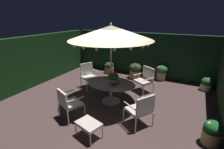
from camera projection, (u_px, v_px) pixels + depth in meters
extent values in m
cube|color=#503B39|center=(105.00, 105.00, 5.65)|extent=(7.50, 7.44, 0.02)
cube|color=#15311C|center=(139.00, 54.00, 8.28)|extent=(7.50, 0.30, 2.11)
cube|color=#153717|center=(29.00, 62.00, 6.82)|extent=(0.30, 7.44, 2.11)
cylinder|color=silver|center=(111.00, 101.00, 5.85)|extent=(0.66, 0.66, 0.03)
cylinder|color=silver|center=(111.00, 93.00, 5.73)|extent=(0.09, 0.09, 0.69)
ellipsoid|color=#9DA6AF|center=(111.00, 83.00, 5.61)|extent=(1.71, 1.27, 0.03)
cylinder|color=silver|center=(111.00, 71.00, 5.45)|extent=(0.06, 0.06, 2.33)
cone|color=beige|center=(111.00, 33.00, 5.04)|extent=(2.66, 2.66, 0.44)
sphere|color=silver|center=(111.00, 24.00, 4.95)|extent=(0.07, 0.07, 0.07)
sphere|color=#F9DB8C|center=(148.00, 45.00, 4.57)|extent=(0.08, 0.08, 0.08)
sphere|color=#F9DB8C|center=(150.00, 43.00, 5.01)|extent=(0.08, 0.08, 0.08)
sphere|color=#F9DB8C|center=(146.00, 41.00, 5.40)|extent=(0.08, 0.08, 0.08)
sphere|color=#F9DB8C|center=(140.00, 39.00, 5.74)|extent=(0.08, 0.08, 0.08)
sphere|color=#F9DB8C|center=(130.00, 38.00, 6.05)|extent=(0.08, 0.08, 0.08)
sphere|color=#F9DB8C|center=(120.00, 37.00, 6.21)|extent=(0.08, 0.08, 0.08)
sphere|color=#F9DB8C|center=(110.00, 37.00, 6.26)|extent=(0.08, 0.08, 0.08)
sphere|color=#F9DB8C|center=(98.00, 38.00, 6.16)|extent=(0.08, 0.08, 0.08)
sphere|color=#F9DB8C|center=(90.00, 38.00, 5.98)|extent=(0.08, 0.08, 0.08)
sphere|color=#F9DB8C|center=(81.00, 39.00, 5.67)|extent=(0.08, 0.08, 0.08)
sphere|color=#F9DB8C|center=(74.00, 41.00, 5.26)|extent=(0.08, 0.08, 0.08)
sphere|color=#F9DB8C|center=(72.00, 44.00, 4.86)|extent=(0.08, 0.08, 0.08)
sphere|color=#F9DB8C|center=(74.00, 46.00, 4.53)|extent=(0.08, 0.08, 0.08)
sphere|color=#F9DB8C|center=(83.00, 48.00, 4.22)|extent=(0.08, 0.08, 0.08)
sphere|color=#F9DB8C|center=(97.00, 49.00, 4.05)|extent=(0.08, 0.08, 0.08)
sphere|color=#F9DB8C|center=(114.00, 50.00, 4.01)|extent=(0.08, 0.08, 0.08)
sphere|color=#F9DB8C|center=(131.00, 49.00, 4.11)|extent=(0.08, 0.08, 0.08)
sphere|color=#F9DB8C|center=(143.00, 47.00, 4.34)|extent=(0.08, 0.08, 0.08)
cylinder|color=#816C50|center=(113.00, 83.00, 5.47)|extent=(0.15, 0.15, 0.09)
cylinder|color=#7E6B4F|center=(113.00, 80.00, 5.43)|extent=(0.34, 0.34, 0.12)
ellipsoid|color=#1A4A25|center=(113.00, 76.00, 5.39)|extent=(0.37, 0.37, 0.22)
sphere|color=#DE536A|center=(113.00, 74.00, 5.36)|extent=(0.13, 0.13, 0.13)
cylinder|color=silver|center=(99.00, 83.00, 6.87)|extent=(0.04, 0.04, 0.42)
cylinder|color=silver|center=(87.00, 87.00, 6.55)|extent=(0.04, 0.04, 0.42)
cylinder|color=silver|center=(93.00, 79.00, 7.28)|extent=(0.04, 0.04, 0.42)
cylinder|color=silver|center=(81.00, 82.00, 6.96)|extent=(0.04, 0.04, 0.42)
cube|color=silver|center=(90.00, 77.00, 6.83)|extent=(0.73, 0.74, 0.07)
cube|color=silver|center=(87.00, 69.00, 6.93)|extent=(0.30, 0.52, 0.52)
cylinder|color=silver|center=(96.00, 70.00, 6.91)|extent=(0.48, 0.27, 0.04)
cylinder|color=silver|center=(83.00, 73.00, 6.59)|extent=(0.48, 0.27, 0.04)
cylinder|color=silver|center=(75.00, 104.00, 5.24)|extent=(0.04, 0.04, 0.44)
cylinder|color=silver|center=(85.00, 112.00, 4.82)|extent=(0.04, 0.04, 0.44)
cylinder|color=silver|center=(60.00, 110.00, 4.92)|extent=(0.04, 0.04, 0.44)
cylinder|color=silver|center=(68.00, 119.00, 4.50)|extent=(0.04, 0.04, 0.44)
cube|color=silver|center=(71.00, 103.00, 4.78)|extent=(0.73, 0.70, 0.07)
cube|color=silver|center=(62.00, 98.00, 4.55)|extent=(0.54, 0.27, 0.43)
cylinder|color=silver|center=(66.00, 92.00, 4.91)|extent=(0.23, 0.48, 0.04)
cylinder|color=silver|center=(75.00, 99.00, 4.49)|extent=(0.23, 0.48, 0.04)
cylinder|color=silver|center=(124.00, 116.00, 4.63)|extent=(0.04, 0.04, 0.43)
cylinder|color=silver|center=(140.00, 110.00, 4.92)|extent=(0.04, 0.04, 0.43)
cylinder|color=silver|center=(135.00, 127.00, 4.19)|extent=(0.04, 0.04, 0.43)
cylinder|color=silver|center=(153.00, 119.00, 4.48)|extent=(0.04, 0.04, 0.43)
cube|color=silver|center=(139.00, 110.00, 4.47)|extent=(0.77, 0.78, 0.07)
cube|color=silver|center=(146.00, 105.00, 4.17)|extent=(0.36, 0.52, 0.47)
cylinder|color=silver|center=(130.00, 106.00, 4.25)|extent=(0.46, 0.31, 0.04)
cylinder|color=silver|center=(148.00, 100.00, 4.54)|extent=(0.46, 0.31, 0.04)
cylinder|color=silver|center=(143.00, 91.00, 6.16)|extent=(0.04, 0.04, 0.41)
cylinder|color=silver|center=(133.00, 86.00, 6.65)|extent=(0.04, 0.04, 0.41)
cylinder|color=silver|center=(153.00, 88.00, 6.44)|extent=(0.04, 0.04, 0.41)
cylinder|color=silver|center=(143.00, 83.00, 6.92)|extent=(0.04, 0.04, 0.41)
cube|color=silver|center=(143.00, 81.00, 6.46)|extent=(0.78, 0.76, 0.07)
cube|color=silver|center=(148.00, 73.00, 6.49)|extent=(0.54, 0.35, 0.50)
cylinder|color=silver|center=(149.00, 79.00, 6.15)|extent=(0.29, 0.46, 0.04)
cylinder|color=silver|center=(138.00, 74.00, 6.64)|extent=(0.29, 0.46, 0.04)
cylinder|color=silver|center=(88.00, 123.00, 4.41)|extent=(0.03, 0.03, 0.34)
cylinder|color=silver|center=(102.00, 132.00, 4.05)|extent=(0.03, 0.03, 0.34)
cylinder|color=silver|center=(76.00, 130.00, 4.14)|extent=(0.03, 0.03, 0.34)
cylinder|color=silver|center=(90.00, 141.00, 3.78)|extent=(0.03, 0.03, 0.34)
cube|color=beige|center=(89.00, 124.00, 4.03)|extent=(0.69, 0.57, 0.08)
cylinder|color=tan|center=(135.00, 74.00, 7.99)|extent=(0.51, 0.51, 0.37)
ellipsoid|color=#25441D|center=(135.00, 68.00, 7.87)|extent=(0.57, 0.57, 0.40)
sphere|color=#BF4681|center=(139.00, 67.00, 7.70)|extent=(0.10, 0.10, 0.10)
sphere|color=#A9407F|center=(139.00, 65.00, 7.88)|extent=(0.10, 0.10, 0.10)
sphere|color=#C1448A|center=(135.00, 65.00, 8.04)|extent=(0.09, 0.09, 0.09)
sphere|color=#AC3B8A|center=(132.00, 65.00, 7.91)|extent=(0.07, 0.07, 0.07)
sphere|color=#BA338E|center=(133.00, 68.00, 7.74)|extent=(0.09, 0.09, 0.09)
sphere|color=#A3357E|center=(136.00, 66.00, 7.62)|extent=(0.11, 0.11, 0.11)
cylinder|color=tan|center=(211.00, 137.00, 3.87)|extent=(0.41, 0.41, 0.36)
ellipsoid|color=#1A5F26|center=(213.00, 127.00, 3.77)|extent=(0.41, 0.41, 0.29)
sphere|color=silver|center=(221.00, 129.00, 3.67)|extent=(0.09, 0.09, 0.09)
sphere|color=silver|center=(215.00, 125.00, 3.82)|extent=(0.06, 0.06, 0.06)
sphere|color=beige|center=(209.00, 123.00, 3.89)|extent=(0.10, 0.10, 0.10)
sphere|color=beige|center=(209.00, 124.00, 3.75)|extent=(0.11, 0.11, 0.11)
sphere|color=silver|center=(216.00, 130.00, 3.65)|extent=(0.08, 0.08, 0.08)
cylinder|color=tan|center=(161.00, 76.00, 7.77)|extent=(0.44, 0.44, 0.38)
ellipsoid|color=#285F2B|center=(162.00, 69.00, 7.66)|extent=(0.54, 0.54, 0.38)
sphere|color=orange|center=(167.00, 67.00, 7.53)|extent=(0.08, 0.08, 0.08)
sphere|color=#DD8742|center=(164.00, 68.00, 7.72)|extent=(0.06, 0.06, 0.06)
sphere|color=#EA7B45|center=(162.00, 67.00, 7.81)|extent=(0.08, 0.08, 0.08)
sphere|color=#D8793E|center=(158.00, 68.00, 7.78)|extent=(0.10, 0.10, 0.10)
sphere|color=orange|center=(159.00, 68.00, 7.50)|extent=(0.11, 0.11, 0.11)
sphere|color=#D77243|center=(164.00, 68.00, 7.47)|extent=(0.07, 0.07, 0.07)
cylinder|color=beige|center=(206.00, 87.00, 6.70)|extent=(0.43, 0.43, 0.27)
ellipsoid|color=#245D24|center=(207.00, 81.00, 6.61)|extent=(0.42, 0.42, 0.30)
sphere|color=silver|center=(210.00, 79.00, 6.55)|extent=(0.07, 0.07, 0.07)
sphere|color=silver|center=(209.00, 79.00, 6.66)|extent=(0.11, 0.11, 0.11)
sphere|color=beige|center=(204.00, 80.00, 6.72)|extent=(0.09, 0.09, 0.09)
sphere|color=beige|center=(204.00, 81.00, 6.57)|extent=(0.06, 0.06, 0.06)
sphere|color=silver|center=(209.00, 81.00, 6.48)|extent=(0.06, 0.06, 0.06)
cylinder|color=#AD5F45|center=(109.00, 70.00, 8.70)|extent=(0.49, 0.49, 0.31)
ellipsoid|color=#214522|center=(109.00, 65.00, 8.60)|extent=(0.45, 0.45, 0.32)
sphere|color=beige|center=(112.00, 65.00, 8.51)|extent=(0.07, 0.07, 0.07)
sphere|color=silver|center=(112.00, 64.00, 8.68)|extent=(0.10, 0.10, 0.10)
sphere|color=silver|center=(109.00, 64.00, 8.71)|extent=(0.08, 0.08, 0.08)
sphere|color=beige|center=(106.00, 65.00, 8.54)|extent=(0.11, 0.11, 0.11)
sphere|color=silver|center=(109.00, 65.00, 8.44)|extent=(0.07, 0.07, 0.07)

